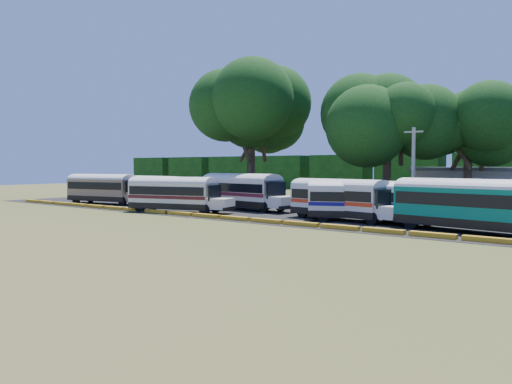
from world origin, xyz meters
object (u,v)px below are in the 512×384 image
Objects in this scene: bus_cream_west at (175,192)px; bus_red at (156,189)px; bus_white_red at (341,197)px; bus_teal at (467,202)px; bus_beige at (104,187)px; tree_west at (252,112)px.

bus_red is at bearing 135.81° from bus_cream_west.
bus_white_red is (21.66, -0.34, 0.00)m from bus_red.
bus_beige is at bearing -170.86° from bus_teal.
tree_west is at bearing 72.73° from bus_red.
tree_west reaches higher than bus_beige.
tree_west reaches higher than bus_teal.
bus_red is at bearing 5.20° from bus_beige.
tree_west is (-27.19, 12.60, 8.41)m from bus_teal.
tree_west reaches higher than bus_red.
bus_cream_west is 17.23m from tree_west.
bus_red is 31.26m from bus_teal.
tree_west is (-17.64, 11.21, 8.54)m from bus_white_red.
bus_beige is 37.64m from bus_teal.
bus_white_red reaches higher than bus_red.
bus_teal is 0.71× the size of tree_west.
bus_teal is at bearing 0.68° from bus_white_red.
bus_beige is 13.57m from bus_cream_west.
bus_cream_west is at bearing -157.77° from bus_white_red.
bus_teal is (37.64, 0.07, 0.05)m from bus_beige.
bus_white_red is at bearing -2.32° from bus_cream_west.
bus_cream_west is at bearing -78.58° from tree_west.
bus_red is at bearing -110.30° from tree_west.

